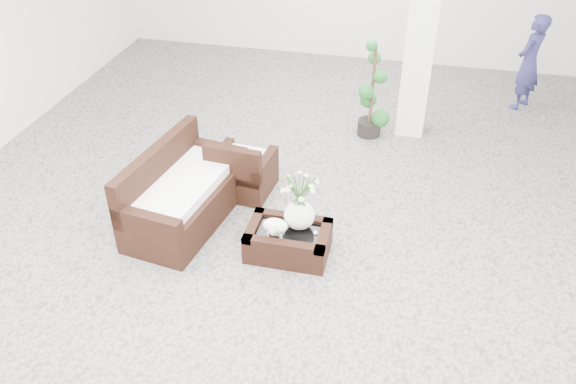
% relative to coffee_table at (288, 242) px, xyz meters
% --- Properties ---
extents(ground, '(11.00, 11.00, 0.00)m').
position_rel_coffee_table_xyz_m(ground, '(-0.07, 0.39, -0.16)').
color(ground, gray).
rests_on(ground, ground).
extents(column, '(0.40, 0.40, 3.50)m').
position_rel_coffee_table_xyz_m(column, '(1.13, 3.19, 1.59)').
color(column, white).
rests_on(column, ground).
extents(coffee_table, '(0.90, 0.60, 0.31)m').
position_rel_coffee_table_xyz_m(coffee_table, '(0.00, 0.00, 0.00)').
color(coffee_table, black).
rests_on(coffee_table, ground).
extents(sheep_figurine, '(0.28, 0.23, 0.21)m').
position_rel_coffee_table_xyz_m(sheep_figurine, '(-0.12, -0.10, 0.26)').
color(sheep_figurine, white).
rests_on(sheep_figurine, coffee_table).
extents(planter_narcissus, '(0.44, 0.44, 0.80)m').
position_rel_coffee_table_xyz_m(planter_narcissus, '(0.10, 0.10, 0.56)').
color(planter_narcissus, white).
rests_on(planter_narcissus, coffee_table).
extents(tealight, '(0.04, 0.04, 0.03)m').
position_rel_coffee_table_xyz_m(tealight, '(0.30, 0.02, 0.17)').
color(tealight, white).
rests_on(tealight, coffee_table).
extents(armchair, '(0.79, 0.76, 0.78)m').
position_rel_coffee_table_xyz_m(armchair, '(-0.85, 1.09, 0.23)').
color(armchair, black).
rests_on(armchair, ground).
extents(loveseat, '(1.08, 1.83, 0.92)m').
position_rel_coffee_table_xyz_m(loveseat, '(-1.32, 0.33, 0.30)').
color(loveseat, black).
rests_on(loveseat, ground).
extents(topiary, '(0.38, 0.38, 1.44)m').
position_rel_coffee_table_xyz_m(topiary, '(0.55, 2.92, 0.56)').
color(topiary, '#194F1D').
rests_on(topiary, ground).
extents(shopper, '(0.61, 0.66, 1.52)m').
position_rel_coffee_table_xyz_m(shopper, '(2.81, 4.41, 0.60)').
color(shopper, navy).
rests_on(shopper, ground).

